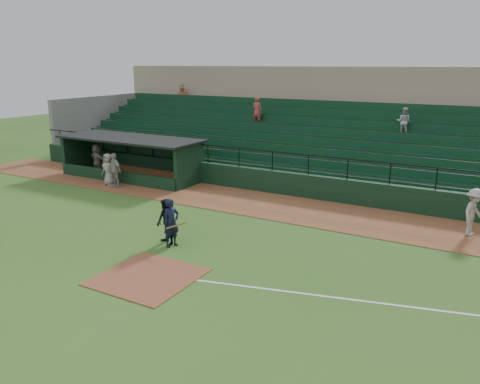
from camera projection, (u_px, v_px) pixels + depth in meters
The scene contains 12 objects.
ground at pixel (167, 266), 15.95m from camera, with size 90.00×90.00×0.00m, color #325D1E.
warning_track at pixel (271, 205), 22.67m from camera, with size 40.00×4.00×0.03m, color brown.
home_plate_dirt at pixel (148, 277), 15.11m from camera, with size 3.00×3.00×0.03m, color brown.
foul_line at pixel (422, 309), 13.17m from camera, with size 18.00×0.09×0.01m, color white.
stadium_structure at pixel (331, 135), 29.17m from camera, with size 38.00×13.08×6.40m.
dugout at pixel (136, 154), 28.25m from camera, with size 8.90×3.20×2.42m.
batter_at_plate at pixel (171, 223), 17.44m from camera, with size 1.11×0.77×1.84m.
umpire at pixel (166, 222), 17.65m from camera, with size 0.85×0.66×1.75m, color black.
runner at pixel (473, 212), 18.50m from camera, with size 1.22×0.70×1.90m, color #ADA8A2.
dugout_player_a at pixel (115, 170), 25.81m from camera, with size 1.10×0.46×1.88m, color #ACA6A0.
dugout_player_b at pixel (108, 169), 26.17m from camera, with size 0.87×0.57×1.79m, color gray.
dugout_player_c at pixel (98, 159), 28.68m from camera, with size 1.78×0.57×1.92m, color gray.
Camera 1 is at (9.38, -11.62, 6.62)m, focal length 35.34 mm.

